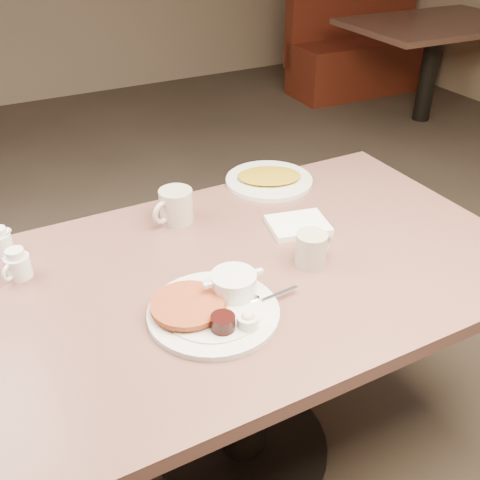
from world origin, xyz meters
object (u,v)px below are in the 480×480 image
diner_table (243,316)px  booth_back_right (367,45)px  main_plate (214,304)px  creamer_left (17,265)px  creamer_right (1,242)px  hash_plate (269,179)px  coffee_mug_near (312,248)px  coffee_mug_far (175,206)px

diner_table → booth_back_right: bearing=46.0°
main_plate → creamer_left: size_ratio=4.40×
main_plate → creamer_right: size_ratio=4.62×
booth_back_right → hash_plate: bearing=-134.8°
coffee_mug_near → booth_back_right: bearing=48.5°
main_plate → creamer_left: creamer_left is taller
creamer_right → coffee_mug_far: bearing=-6.8°
creamer_right → booth_back_right: (3.31, 2.51, -0.38)m
creamer_right → coffee_mug_near: bearing=-31.1°
diner_table → hash_plate: hash_plate is taller
hash_plate → creamer_right: bearing=-177.9°
creamer_left → hash_plate: creamer_left is taller
main_plate → coffee_mug_far: 0.44m
coffee_mug_far → hash_plate: 0.39m
diner_table → creamer_left: 0.61m
main_plate → coffee_mug_far: (0.08, 0.43, 0.03)m
creamer_right → booth_back_right: 4.17m
coffee_mug_near → creamer_right: 0.83m
diner_table → booth_back_right: (2.76, 2.87, -0.17)m
coffee_mug_far → creamer_right: coffee_mug_far is taller
creamer_right → diner_table: bearing=-33.2°
creamer_left → booth_back_right: size_ratio=0.06×
coffee_mug_near → booth_back_right: size_ratio=0.08×
coffee_mug_near → coffee_mug_far: coffee_mug_far is taller
main_plate → booth_back_right: (2.91, 3.00, -0.36)m
main_plate → booth_back_right: booth_back_right is taller
creamer_left → main_plate: bearing=-43.6°
creamer_left → creamer_right: (-0.02, 0.13, 0.00)m
coffee_mug_near → creamer_right: coffee_mug_near is taller
creamer_left → coffee_mug_near: bearing=-23.4°
coffee_mug_far → creamer_right: size_ratio=1.82×
booth_back_right → creamer_left: bearing=-141.3°
diner_table → coffee_mug_far: size_ratio=9.90×
coffee_mug_near → creamer_left: (-0.69, 0.30, -0.01)m
coffee_mug_far → booth_back_right: 3.84m
creamer_right → hash_plate: 0.86m
hash_plate → coffee_mug_near: bearing=-107.2°
coffee_mug_far → hash_plate: (0.37, 0.09, -0.04)m
main_plate → hash_plate: (0.46, 0.52, -0.01)m
main_plate → coffee_mug_near: (0.31, 0.06, 0.02)m
coffee_mug_far → creamer_left: (-0.46, -0.07, -0.01)m
coffee_mug_near → creamer_left: bearing=156.6°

